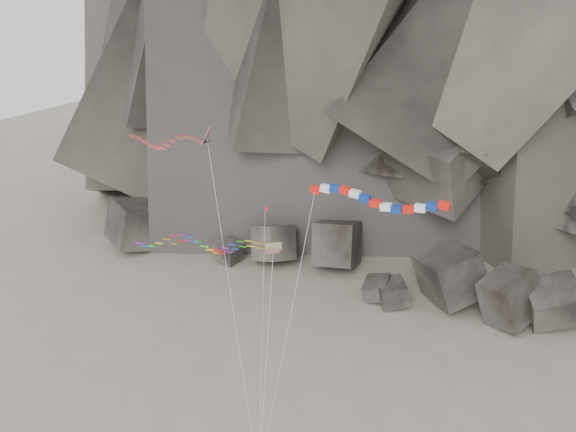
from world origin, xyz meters
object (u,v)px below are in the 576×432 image
at_px(parafoil_kite, 198,243).
at_px(pennant_kite, 264,257).
at_px(banner_kite, 376,201).
at_px(delta_kite, 162,140).

height_order(parafoil_kite, pennant_kite, pennant_kite).
height_order(banner_kite, pennant_kite, banner_kite).
bearing_deg(pennant_kite, banner_kite, -1.11).
relative_size(delta_kite, pennant_kite, 1.41).
distance_m(parafoil_kite, pennant_kite, 6.31).
bearing_deg(banner_kite, pennant_kite, 169.16).
bearing_deg(banner_kite, parafoil_kite, -168.52).
relative_size(delta_kite, parafoil_kite, 1.43).
height_order(banner_kite, parafoil_kite, banner_kite).
xyz_separation_m(delta_kite, parafoil_kite, (5.03, -3.37, -7.20)).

